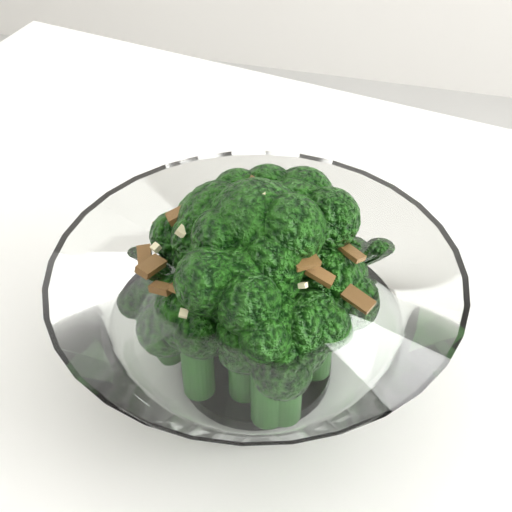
# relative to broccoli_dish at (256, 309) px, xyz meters

# --- Properties ---
(broccoli_dish) EXTENTS (0.25, 0.25, 0.15)m
(broccoli_dish) POSITION_rel_broccoli_dish_xyz_m (0.00, 0.00, 0.00)
(broccoli_dish) COLOR white
(broccoli_dish) RESTS_ON table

